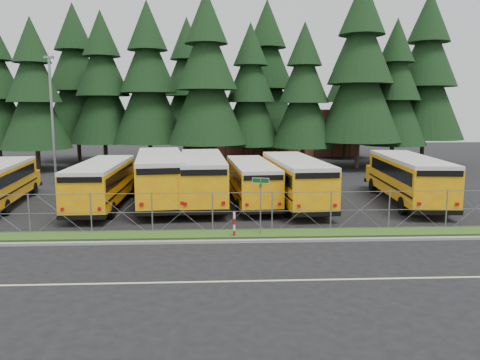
# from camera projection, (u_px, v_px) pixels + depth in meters

# --- Properties ---
(ground) EXTENTS (120.00, 120.00, 0.00)m
(ground) POSITION_uv_depth(u_px,v_px,m) (232.00, 226.00, 24.57)
(ground) COLOR black
(ground) RESTS_ON ground
(curb) EXTENTS (50.00, 0.25, 0.12)m
(curb) POSITION_uv_depth(u_px,v_px,m) (234.00, 241.00, 21.50)
(curb) COLOR gray
(curb) RESTS_ON ground
(grass_verge) EXTENTS (50.00, 1.40, 0.06)m
(grass_verge) POSITION_uv_depth(u_px,v_px,m) (233.00, 234.00, 22.89)
(grass_verge) COLOR #244814
(grass_verge) RESTS_ON ground
(road_lane_line) EXTENTS (50.00, 0.12, 0.01)m
(road_lane_line) POSITION_uv_depth(u_px,v_px,m) (239.00, 281.00, 16.67)
(road_lane_line) COLOR beige
(road_lane_line) RESTS_ON ground
(chainlink_fence) EXTENTS (44.00, 0.10, 2.00)m
(chainlink_fence) POSITION_uv_depth(u_px,v_px,m) (232.00, 211.00, 23.43)
(chainlink_fence) COLOR gray
(chainlink_fence) RESTS_ON ground
(brick_building) EXTENTS (22.00, 10.00, 6.00)m
(brick_building) POSITION_uv_depth(u_px,v_px,m) (266.00, 132.00, 63.90)
(brick_building) COLOR brown
(brick_building) RESTS_ON ground
(bus_0) EXTENTS (3.76, 10.66, 2.73)m
(bus_0) POSITION_uv_depth(u_px,v_px,m) (1.00, 184.00, 29.50)
(bus_0) COLOR orange
(bus_0) RESTS_ON ground
(bus_2) EXTENTS (2.68, 10.94, 2.86)m
(bus_2) POSITION_uv_depth(u_px,v_px,m) (103.00, 185.00, 28.93)
(bus_2) COLOR orange
(bus_2) RESTS_ON ground
(bus_3) EXTENTS (4.51, 12.66, 3.25)m
(bus_3) POSITION_uv_depth(u_px,v_px,m) (160.00, 179.00, 30.24)
(bus_3) COLOR orange
(bus_3) RESTS_ON ground
(bus_4) EXTENTS (3.46, 12.07, 3.13)m
(bus_4) POSITION_uv_depth(u_px,v_px,m) (202.00, 179.00, 30.35)
(bus_4) COLOR orange
(bus_4) RESTS_ON ground
(bus_5) EXTENTS (3.20, 10.61, 2.74)m
(bus_5) POSITION_uv_depth(u_px,v_px,m) (251.00, 183.00, 30.12)
(bus_5) COLOR orange
(bus_5) RESTS_ON ground
(bus_6) EXTENTS (3.48, 11.63, 3.01)m
(bus_6) POSITION_uv_depth(u_px,v_px,m) (294.00, 182.00, 29.76)
(bus_6) COLOR orange
(bus_6) RESTS_ON ground
(bus_east) EXTENTS (3.77, 11.92, 3.08)m
(bus_east) POSITION_uv_depth(u_px,v_px,m) (407.00, 180.00, 30.24)
(bus_east) COLOR orange
(bus_east) RESTS_ON ground
(street_sign) EXTENTS (0.80, 0.53, 2.81)m
(street_sign) POSITION_uv_depth(u_px,v_px,m) (261.00, 194.00, 22.56)
(street_sign) COLOR gray
(street_sign) RESTS_ON ground
(striped_bollard) EXTENTS (0.11, 0.11, 1.20)m
(striped_bollard) POSITION_uv_depth(u_px,v_px,m) (234.00, 225.00, 22.39)
(striped_bollard) COLOR #B20C0C
(striped_bollard) RESTS_ON ground
(light_standard) EXTENTS (0.70, 0.35, 10.14)m
(light_standard) POSITION_uv_depth(u_px,v_px,m) (52.00, 116.00, 37.01)
(light_standard) COLOR gray
(light_standard) RESTS_ON ground
(conifer_1) EXTENTS (6.72, 6.72, 14.86)m
(conifer_1) POSITION_uv_depth(u_px,v_px,m) (34.00, 95.00, 45.51)
(conifer_1) COLOR black
(conifer_1) RESTS_ON ground
(conifer_2) EXTENTS (7.44, 7.44, 16.46)m
(conifer_2) POSITION_uv_depth(u_px,v_px,m) (103.00, 89.00, 50.27)
(conifer_2) COLOR black
(conifer_2) RESTS_ON ground
(conifer_3) EXTENTS (7.73, 7.73, 17.10)m
(conifer_3) POSITION_uv_depth(u_px,v_px,m) (149.00, 85.00, 48.71)
(conifer_3) COLOR black
(conifer_3) RESTS_ON ground
(conifer_4) EXTENTS (7.94, 7.94, 17.57)m
(conifer_4) POSITION_uv_depth(u_px,v_px,m) (207.00, 81.00, 46.29)
(conifer_4) COLOR black
(conifer_4) RESTS_ON ground
(conifer_5) EXTENTS (6.78, 6.78, 15.00)m
(conifer_5) POSITION_uv_depth(u_px,v_px,m) (250.00, 95.00, 49.35)
(conifer_5) COLOR black
(conifer_5) RESTS_ON ground
(conifer_6) EXTENTS (6.68, 6.68, 14.77)m
(conifer_6) POSITION_uv_depth(u_px,v_px,m) (304.00, 96.00, 47.67)
(conifer_6) COLOR black
(conifer_6) RESTS_ON ground
(conifer_7) EXTENTS (8.55, 8.55, 18.91)m
(conifer_7) POSITION_uv_depth(u_px,v_px,m) (360.00, 75.00, 46.97)
(conifer_7) COLOR black
(conifer_7) RESTS_ON ground
(conifer_8) EXTENTS (6.96, 6.96, 15.39)m
(conifer_8) POSITION_uv_depth(u_px,v_px,m) (395.00, 93.00, 49.19)
(conifer_8) COLOR black
(conifer_8) RESTS_ON ground
(conifer_9) EXTENTS (8.48, 8.48, 18.75)m
(conifer_9) POSITION_uv_depth(u_px,v_px,m) (426.00, 79.00, 51.30)
(conifer_9) COLOR black
(conifer_9) RESTS_ON ground
(conifer_10) EXTENTS (8.14, 8.14, 18.00)m
(conifer_10) POSITION_uv_depth(u_px,v_px,m) (76.00, 83.00, 53.93)
(conifer_10) COLOR black
(conifer_10) RESTS_ON ground
(conifer_11) EXTENTS (7.63, 7.63, 16.86)m
(conifer_11) POSITION_uv_depth(u_px,v_px,m) (188.00, 89.00, 56.39)
(conifer_11) COLOR black
(conifer_11) RESTS_ON ground
(conifer_12) EXTENTS (8.41, 8.41, 18.59)m
(conifer_12) POSITION_uv_depth(u_px,v_px,m) (267.00, 81.00, 55.01)
(conifer_12) COLOR black
(conifer_12) RESTS_ON ground
(conifer_13) EXTENTS (6.92, 6.92, 15.30)m
(conifer_13) POSITION_uv_depth(u_px,v_px,m) (347.00, 96.00, 57.76)
(conifer_13) COLOR black
(conifer_13) RESTS_ON ground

